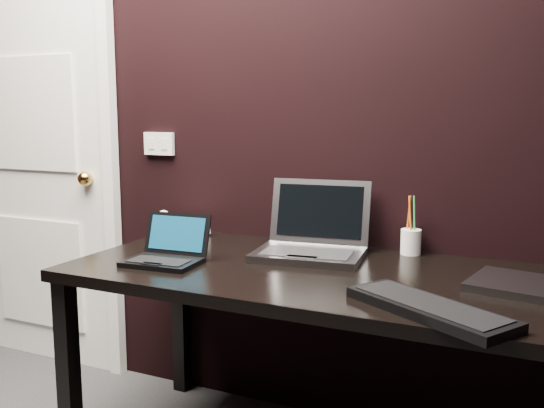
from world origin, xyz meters
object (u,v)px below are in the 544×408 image
at_px(ext_keyboard, 429,308).
at_px(desk, 321,292).
at_px(closed_laptop, 534,287).
at_px(silver_laptop, 312,242).
at_px(netbook, 166,253).
at_px(door, 37,156).
at_px(desk_phone, 180,227).
at_px(mobile_phone, 173,237).
at_px(pen_cup, 411,241).

bearing_deg(ext_keyboard, desk, 144.83).
bearing_deg(closed_laptop, silver_laptop, 169.77).
xyz_separation_m(silver_laptop, closed_laptop, (0.76, -0.14, -0.04)).
bearing_deg(netbook, desk, 14.82).
bearing_deg(desk, silver_laptop, 120.13).
xyz_separation_m(door, ext_keyboard, (2.06, -0.67, -0.29)).
height_order(closed_laptop, desk_phone, desk_phone).
distance_m(ext_keyboard, closed_laptop, 0.41).
bearing_deg(desk, ext_keyboard, -35.17).
height_order(closed_laptop, mobile_phone, mobile_phone).
xyz_separation_m(door, mobile_phone, (0.99, -0.28, -0.27)).
xyz_separation_m(desk, mobile_phone, (-0.66, 0.10, 0.11)).
relative_size(desk, desk_phone, 7.20).
distance_m(closed_laptop, pen_cup, 0.53).
bearing_deg(pen_cup, ext_keyboard, -73.50).
bearing_deg(silver_laptop, desk, -59.87).
bearing_deg(desk_phone, door, 172.57).
height_order(netbook, pen_cup, pen_cup).
distance_m(desk, mobile_phone, 0.67).
bearing_deg(desk, pen_cup, 57.63).
bearing_deg(silver_laptop, desk_phone, 172.85).
bearing_deg(desk, closed_laptop, 3.52).
bearing_deg(mobile_phone, desk, -8.25).
bearing_deg(ext_keyboard, desk_phone, 154.47).
bearing_deg(desk, door, 167.18).
bearing_deg(desk_phone, mobile_phone, -65.53).
relative_size(silver_laptop, desk_phone, 1.80).
height_order(door, pen_cup, door).
xyz_separation_m(door, silver_laptop, (1.55, -0.20, -0.25)).
bearing_deg(netbook, silver_laptop, 36.81).
height_order(silver_laptop, closed_laptop, silver_laptop).
xyz_separation_m(silver_laptop, ext_keyboard, (0.51, -0.47, -0.04)).
relative_size(door, closed_laptop, 5.44).
distance_m(silver_laptop, pen_cup, 0.37).
relative_size(netbook, mobile_phone, 2.95).
relative_size(closed_laptop, desk_phone, 1.67).
bearing_deg(closed_laptop, door, 171.72).
xyz_separation_m(netbook, desk_phone, (-0.21, 0.39, 0.01)).
distance_m(door, mobile_phone, 1.07).
relative_size(desk_phone, mobile_phone, 2.61).
height_order(mobile_phone, pen_cup, pen_cup).
distance_m(desk, netbook, 0.55).
relative_size(door, desk_phone, 9.07).
bearing_deg(desk, desk_phone, 160.72).
xyz_separation_m(desk, silver_laptop, (-0.10, 0.18, 0.13)).
relative_size(desk_phone, pen_cup, 1.08).
xyz_separation_m(ext_keyboard, pen_cup, (-0.19, 0.64, 0.04)).
height_order(netbook, silver_laptop, silver_laptop).
relative_size(door, pen_cup, 9.75).
height_order(netbook, desk_phone, netbook).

